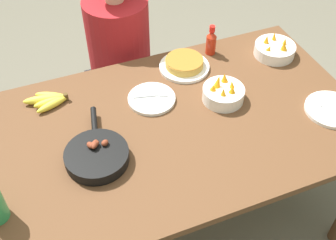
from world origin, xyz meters
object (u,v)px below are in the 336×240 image
object	(u,v)px
empty_plate_far_left	(152,99)
skillet	(97,155)
fruit_bowl_citrus	(223,93)
person_figure	(122,73)
hot_sauce_bottle	(211,42)
empty_plate_near_front	(332,110)
frittata_plate_center	(184,64)
banana_bunch	(50,100)
fruit_bowl_mango	(275,49)

from	to	relation	value
empty_plate_far_left	skillet	bearing A→B (deg)	-142.08
fruit_bowl_citrus	person_figure	xyz separation A→B (m)	(-0.29, 0.64, -0.28)
fruit_bowl_citrus	hot_sauce_bottle	xyz separation A→B (m)	(0.10, 0.34, 0.03)
hot_sauce_bottle	empty_plate_near_front	bearing A→B (deg)	-62.08
frittata_plate_center	empty_plate_far_left	xyz separation A→B (m)	(-0.23, -0.16, -0.02)
empty_plate_far_left	person_figure	xyz separation A→B (m)	(0.00, 0.53, -0.25)
banana_bunch	empty_plate_near_front	xyz separation A→B (m)	(1.13, -0.51, -0.01)
frittata_plate_center	hot_sauce_bottle	distance (m)	0.19
empty_plate_near_front	person_figure	distance (m)	1.16
banana_bunch	fruit_bowl_citrus	world-z (taller)	fruit_bowl_citrus
frittata_plate_center	hot_sauce_bottle	world-z (taller)	hot_sauce_bottle
skillet	empty_plate_far_left	xyz separation A→B (m)	(0.32, 0.25, -0.02)
frittata_plate_center	empty_plate_near_front	size ratio (longest dim) A/B	1.05
empty_plate_far_left	fruit_bowl_citrus	xyz separation A→B (m)	(0.30, -0.11, 0.03)
empty_plate_near_front	banana_bunch	bearing A→B (deg)	155.98
empty_plate_near_front	hot_sauce_bottle	distance (m)	0.66
skillet	fruit_bowl_citrus	world-z (taller)	fruit_bowl_citrus
banana_bunch	frittata_plate_center	bearing A→B (deg)	0.71
frittata_plate_center	empty_plate_far_left	size ratio (longest dim) A/B	1.14
banana_bunch	fruit_bowl_mango	size ratio (longest dim) A/B	1.00
skillet	hot_sauce_bottle	world-z (taller)	hot_sauce_bottle
skillet	empty_plate_near_front	size ratio (longest dim) A/B	1.65
banana_bunch	frittata_plate_center	world-z (taller)	frittata_plate_center
person_figure	fruit_bowl_citrus	bearing A→B (deg)	-65.34
empty_plate_far_left	hot_sauce_bottle	xyz separation A→B (m)	(0.40, 0.22, 0.06)
empty_plate_near_front	fruit_bowl_mango	size ratio (longest dim) A/B	1.15
empty_plate_far_left	fruit_bowl_mango	xyz separation A→B (m)	(0.69, 0.09, 0.02)
fruit_bowl_citrus	empty_plate_near_front	bearing A→B (deg)	-30.92
frittata_plate_center	fruit_bowl_citrus	xyz separation A→B (m)	(0.07, -0.27, 0.01)
banana_bunch	frittata_plate_center	xyz separation A→B (m)	(0.65, 0.01, 0.01)
skillet	fruit_bowl_mango	size ratio (longest dim) A/B	1.90
empty_plate_near_front	fruit_bowl_mango	bearing A→B (deg)	91.95
empty_plate_far_left	banana_bunch	bearing A→B (deg)	160.80
banana_bunch	empty_plate_far_left	bearing A→B (deg)	-19.20
fruit_bowl_citrus	person_figure	size ratio (longest dim) A/B	0.15
frittata_plate_center	fruit_bowl_mango	world-z (taller)	fruit_bowl_mango
empty_plate_near_front	fruit_bowl_citrus	size ratio (longest dim) A/B	1.25
fruit_bowl_citrus	banana_bunch	bearing A→B (deg)	160.21
frittata_plate_center	person_figure	world-z (taller)	person_figure
empty_plate_near_front	hot_sauce_bottle	world-z (taller)	hot_sauce_bottle
skillet	person_figure	bearing A→B (deg)	-10.72
empty_plate_near_front	person_figure	world-z (taller)	person_figure
skillet	empty_plate_far_left	world-z (taller)	skillet
empty_plate_near_front	hot_sauce_bottle	bearing A→B (deg)	117.92
empty_plate_far_left	person_figure	bearing A→B (deg)	89.58
banana_bunch	frittata_plate_center	size ratio (longest dim) A/B	0.83
banana_bunch	hot_sauce_bottle	xyz separation A→B (m)	(0.83, 0.07, 0.05)
skillet	empty_plate_near_front	world-z (taller)	skillet
fruit_bowl_citrus	person_figure	world-z (taller)	person_figure
frittata_plate_center	fruit_bowl_mango	distance (m)	0.47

